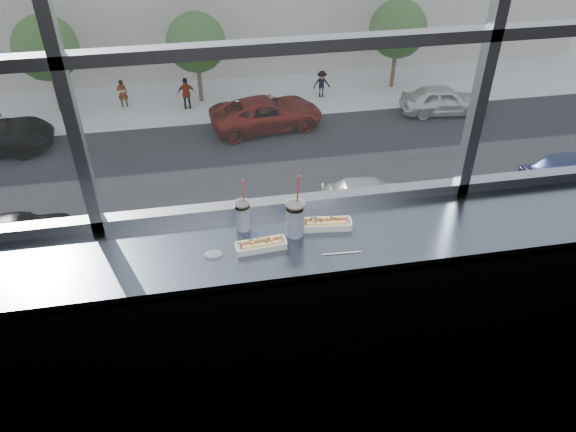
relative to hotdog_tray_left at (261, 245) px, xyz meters
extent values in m
plane|color=black|center=(0.19, 0.32, -0.58)|extent=(6.00, 0.00, 6.00)
cube|color=slate|center=(0.19, 0.04, -0.06)|extent=(6.00, 0.55, 0.06)
cube|color=slate|center=(0.19, -0.21, -0.58)|extent=(6.00, 0.04, 1.04)
cube|color=white|center=(0.00, 0.00, -0.02)|extent=(0.26, 0.10, 0.01)
cube|color=white|center=(0.00, 0.00, -0.01)|extent=(0.26, 0.10, 0.03)
cylinder|color=#DFBD6B|center=(0.00, 0.00, 0.00)|extent=(0.20, 0.06, 0.04)
cylinder|color=#98382D|center=(0.00, 0.00, 0.01)|extent=(0.21, 0.04, 0.03)
cube|color=white|center=(0.36, 0.11, -0.02)|extent=(0.28, 0.12, 0.01)
cube|color=white|center=(0.36, 0.11, 0.00)|extent=(0.28, 0.12, 0.04)
cylinder|color=#DFBD6B|center=(0.36, 0.11, 0.00)|extent=(0.21, 0.07, 0.05)
cylinder|color=#98382D|center=(0.36, 0.11, 0.02)|extent=(0.22, 0.06, 0.03)
cylinder|color=white|center=(-0.07, 0.18, 0.05)|extent=(0.08, 0.08, 0.16)
cylinder|color=black|center=(-0.07, 0.18, 0.12)|extent=(0.08, 0.08, 0.02)
cylinder|color=silver|center=(-0.07, 0.18, 0.13)|extent=(0.09, 0.09, 0.01)
cylinder|color=#EC3C40|center=(-0.06, 0.18, 0.20)|extent=(0.01, 0.04, 0.16)
cylinder|color=white|center=(0.19, 0.09, 0.07)|extent=(0.09, 0.09, 0.18)
cylinder|color=black|center=(0.19, 0.09, 0.15)|extent=(0.10, 0.10, 0.02)
cylinder|color=silver|center=(0.19, 0.09, 0.16)|extent=(0.10, 0.10, 0.01)
cylinder|color=#EC3C40|center=(0.20, 0.08, 0.25)|extent=(0.01, 0.05, 0.19)
cylinder|color=white|center=(0.38, -0.11, -0.02)|extent=(0.20, 0.02, 0.01)
ellipsoid|color=silver|center=(-0.24, -0.01, -0.01)|extent=(0.09, 0.07, 0.02)
plane|color=#B4B4B4|center=(0.19, 43.82, -12.13)|extent=(120.00, 120.00, 0.00)
cube|color=#B4B4B4|center=(0.19, 7.32, -12.11)|extent=(50.00, 14.00, 0.04)
cube|color=black|center=(0.19, 20.32, -12.10)|extent=(80.00, 10.00, 0.06)
cube|color=#B4B4B4|center=(0.19, 28.32, -12.11)|extent=(80.00, 6.00, 0.04)
imported|color=#BCBCBC|center=(6.52, 16.32, -11.14)|extent=(2.91, 5.76, 1.84)
imported|color=silver|center=(13.12, 24.32, -11.03)|extent=(3.25, 6.43, 2.06)
imported|color=navy|center=(15.83, 16.32, -10.98)|extent=(3.47, 6.80, 2.17)
imported|color=black|center=(-7.45, 16.32, -11.14)|extent=(2.94, 5.77, 1.85)
imported|color=#650F09|center=(3.39, 24.32, -10.98)|extent=(3.58, 6.82, 2.17)
imported|color=#66605B|center=(7.09, 27.62, -11.15)|extent=(0.84, 0.63, 1.88)
imported|color=#66605B|center=(-0.63, 27.42, -11.01)|extent=(0.96, 0.72, 2.15)
imported|color=#66605B|center=(-4.17, 28.34, -11.14)|extent=(0.84, 0.63, 1.89)
cylinder|color=#47382B|center=(-7.59, 28.32, -10.85)|extent=(0.26, 0.26, 2.56)
sphere|color=#305722|center=(-7.59, 28.32, -8.50)|extent=(3.41, 3.41, 3.41)
cylinder|color=#47382B|center=(0.17, 28.32, -10.91)|extent=(0.24, 0.24, 2.43)
sphere|color=#305722|center=(0.17, 28.32, -8.68)|extent=(3.24, 3.24, 3.24)
cylinder|color=#47382B|center=(11.62, 28.32, -10.88)|extent=(0.25, 0.25, 2.48)
sphere|color=#305722|center=(11.62, 28.32, -8.60)|extent=(3.31, 3.31, 3.31)
camera|label=1|loc=(-0.25, -2.14, 1.76)|focal=35.00mm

